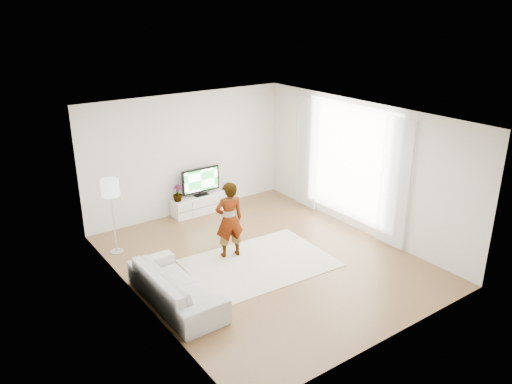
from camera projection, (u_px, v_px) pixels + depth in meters
floor at (264, 260)px, 9.62m from camera, size 6.00×6.00×0.00m
ceiling at (265, 116)px, 8.63m from camera, size 6.00×6.00×0.00m
wall_left at (136, 225)px, 7.77m from camera, size 0.02×6.00×2.80m
wall_right at (360, 168)px, 10.48m from camera, size 0.02×6.00×2.80m
wall_back at (187, 154)px, 11.41m from camera, size 5.00×0.02×2.80m
wall_front at (395, 255)px, 6.84m from camera, size 5.00×0.02×2.80m
window at (350, 162)px, 10.68m from camera, size 0.01×2.60×2.50m
curtain_near at (395, 184)px, 9.69m from camera, size 0.04×0.70×2.60m
curtain_far at (307, 153)px, 11.67m from camera, size 0.04×0.70×2.60m
media_console at (202, 204)px, 11.77m from camera, size 1.47×0.42×0.41m
television at (201, 181)px, 11.59m from camera, size 0.96×0.19×0.67m
game_console at (225, 186)px, 12.01m from camera, size 0.06×0.16×0.21m
potted_plant at (178, 193)px, 11.29m from camera, size 0.27×0.27×0.39m
rug at (260, 263)px, 9.49m from camera, size 2.74×2.04×0.01m
player at (229, 220)px, 9.50m from camera, size 0.62×0.47×1.52m
sofa at (176, 286)px, 8.15m from camera, size 0.84×2.11×0.61m
floor_lamp at (110, 191)px, 9.47m from camera, size 0.34×0.34×1.53m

